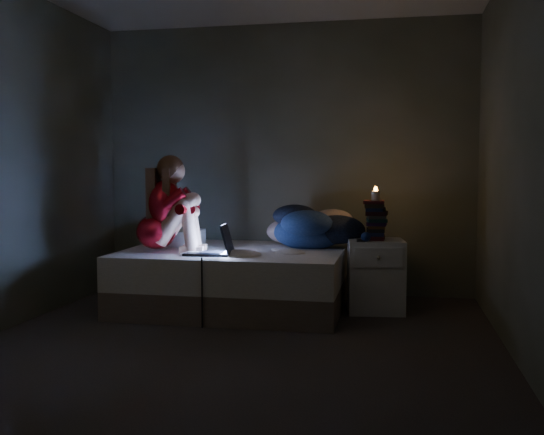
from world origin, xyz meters
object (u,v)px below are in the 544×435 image
(nightstand, at_px, (376,276))
(phone, at_px, (359,240))
(bed, at_px, (235,279))
(laptop, at_px, (208,239))
(candle, at_px, (376,196))
(woman, at_px, (156,204))

(nightstand, height_order, phone, phone)
(bed, height_order, laptop, laptop)
(candle, xyz_separation_m, phone, (-0.13, -0.12, -0.36))
(laptop, height_order, nightstand, laptop)
(laptop, height_order, phone, laptop)
(candle, bearing_deg, nightstand, -19.63)
(phone, bearing_deg, bed, -176.60)
(bed, relative_size, phone, 13.27)
(candle, bearing_deg, bed, -175.31)
(nightstand, height_order, candle, candle)
(woman, bearing_deg, nightstand, 4.87)
(laptop, height_order, candle, candle)
(candle, bearing_deg, laptop, -159.95)
(bed, bearing_deg, nightstand, 4.52)
(laptop, xyz_separation_m, candle, (1.31, 0.48, 0.34))
(nightstand, relative_size, phone, 4.36)
(woman, relative_size, phone, 5.79)
(woman, bearing_deg, laptop, -17.44)
(bed, distance_m, woman, 0.94)
(woman, distance_m, phone, 1.71)
(laptop, distance_m, candle, 1.44)
(woman, height_order, phone, woman)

